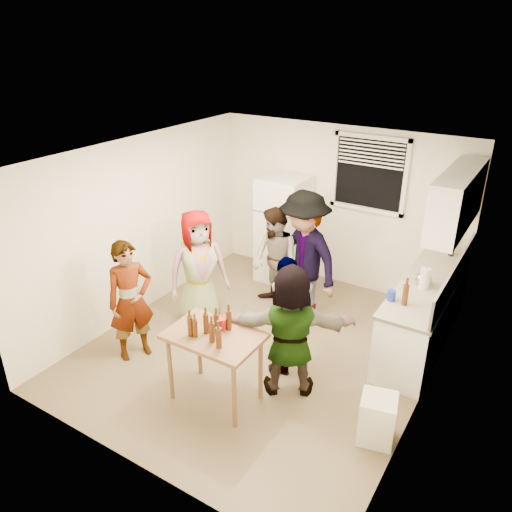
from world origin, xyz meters
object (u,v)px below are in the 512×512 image
Objects in this scene: red_cup at (222,329)px; beer_bottle_counter at (404,305)px; kettle at (422,285)px; guest_black at (285,367)px; guest_grey at (201,324)px; guest_stripe at (137,353)px; guest_back_right at (301,316)px; beer_bottle_table at (196,337)px; wine_bottle at (451,256)px; blue_cup at (391,300)px; refrigerator at (284,229)px; guest_back_left at (274,307)px; guest_orange at (288,388)px; trash_bin at (377,419)px; serving_table at (217,397)px.

beer_bottle_counter is at bearing 43.30° from red_cup.
guest_black is at bearing -145.89° from kettle.
guest_stripe is at bearing -160.96° from guest_grey.
red_cup is at bearing -68.79° from guest_back_right.
wine_bottle is at bearing 61.55° from beer_bottle_table.
guest_back_right reaches higher than guest_grey.
blue_cup is (-0.16, 0.02, 0.00)m from beer_bottle_counter.
refrigerator reaches higher than guest_black.
beer_bottle_counter is 0.17× the size of guest_back_left.
guest_back_right is at bearing 86.25° from beer_bottle_table.
kettle is 1.96m from guest_black.
beer_bottle_table reaches higher than red_cup.
wine_bottle reaches higher than red_cup.
red_cup is (-1.67, -3.10, -0.06)m from wine_bottle.
kettle is at bearing 24.77° from guest_back_right.
kettle is at bearing -18.76° from refrigerator.
blue_cup reaches higher than guest_orange.
guest_back_left is 1.03× the size of guest_black.
trash_bin reaches higher than serving_table.
serving_table is at bearing -138.78° from kettle.
red_cup is 1.12m from guest_orange.
wine_bottle is 0.15× the size of guest_back_right.
guest_back_left is (-2.15, 1.69, -0.25)m from trash_bin.
guest_back_right is at bearing -9.11° from guest_stripe.
kettle is 2.82m from serving_table.
trash_bin is at bearing -71.25° from guest_grey.
wine_bottle is 0.19× the size of guest_black.
serving_table is at bearing -74.70° from refrigerator.
guest_stripe is (-0.53, -2.84, -0.85)m from refrigerator.
kettle is at bearing 52.21° from red_cup.
trash_bin is at bearing 139.62° from guest_orange.
guest_stripe is 1.01× the size of guest_back_left.
blue_cup is 1.99m from red_cup.
wine_bottle is 3.75m from serving_table.
guest_grey is 1.13× the size of guest_black.
guest_stripe is (-1.35, 0.14, 0.00)m from serving_table.
beer_bottle_table is (-1.82, -3.37, -0.06)m from wine_bottle.
red_cup is 0.08× the size of guest_orange.
red_cup is 2.10m from guest_back_right.
serving_table is 0.67× the size of guest_black.
beer_bottle_counter reaches higher than guest_back_left.
guest_black is at bearing -85.75° from guest_orange.
red_cup is at bearing 6.44° from guest_orange.
trash_bin is 1.77m from serving_table.
refrigerator is at bearing 105.30° from serving_table.
kettle is 1.86× the size of red_cup.
guest_grey is 1.07× the size of guest_orange.
beer_bottle_counter is 0.16× the size of guest_orange.
guest_black is at bearing -145.12° from blue_cup.
guest_stripe is (-2.93, -2.02, -0.90)m from kettle.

